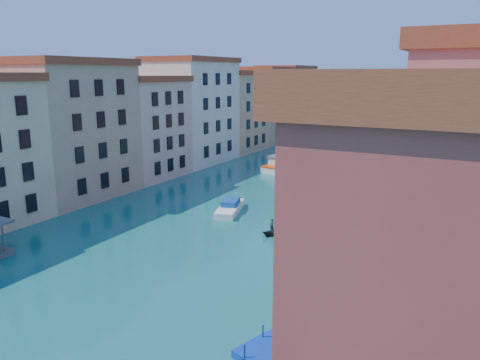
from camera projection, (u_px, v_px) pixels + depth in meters
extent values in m
cube|color=tan|center=(71.00, 132.00, 67.88)|extent=(12.00, 17.00, 19.00)
cube|color=maroon|center=(65.00, 62.00, 65.64)|extent=(12.80, 17.40, 1.00)
cube|color=#D5A78B|center=(141.00, 130.00, 81.46)|extent=(12.00, 14.00, 16.50)
cube|color=maroon|center=(139.00, 79.00, 79.50)|extent=(12.80, 14.40, 1.00)
cube|color=beige|center=(192.00, 113.00, 94.80)|extent=(12.00, 18.00, 20.00)
cube|color=maroon|center=(191.00, 60.00, 92.45)|extent=(12.80, 18.40, 1.00)
cube|color=tan|center=(233.00, 113.00, 109.67)|extent=(12.00, 16.00, 17.50)
cube|color=maroon|center=(233.00, 73.00, 107.60)|extent=(12.80, 16.40, 1.00)
cube|color=tan|center=(262.00, 107.00, 122.86)|extent=(12.00, 15.00, 18.50)
cube|color=maroon|center=(262.00, 69.00, 120.68)|extent=(12.80, 15.40, 1.00)
cube|color=beige|center=(286.00, 103.00, 136.54)|extent=(12.00, 17.00, 19.00)
cube|color=maroon|center=(286.00, 67.00, 134.30)|extent=(12.80, 17.40, 1.00)
cube|color=#AE9F8C|center=(440.00, 193.00, 69.59)|extent=(4.00, 140.00, 1.00)
cube|color=maroon|center=(384.00, 287.00, 33.32)|extent=(3.20, 15.30, 0.25)
cylinder|color=slate|center=(343.00, 336.00, 29.93)|extent=(0.12, 0.12, 3.00)
cylinder|color=slate|center=(378.00, 276.00, 38.68)|extent=(0.12, 0.12, 3.00)
cube|color=maroon|center=(416.00, 226.00, 46.63)|extent=(3.20, 12.60, 0.25)
cylinder|color=slate|center=(393.00, 252.00, 44.00)|extent=(0.12, 0.12, 3.00)
cylinder|color=slate|center=(407.00, 227.00, 51.21)|extent=(0.12, 0.12, 3.00)
cylinder|color=brown|center=(338.00, 290.00, 36.70)|extent=(0.24, 0.24, 3.20)
cylinder|color=brown|center=(349.00, 287.00, 37.28)|extent=(0.24, 0.24, 3.20)
cylinder|color=brown|center=(360.00, 283.00, 37.86)|extent=(0.24, 0.24, 3.20)
cylinder|color=brown|center=(377.00, 236.00, 48.72)|extent=(0.24, 0.24, 3.20)
cylinder|color=brown|center=(385.00, 235.00, 49.30)|extent=(0.24, 0.24, 3.20)
cylinder|color=brown|center=(393.00, 233.00, 49.88)|extent=(0.24, 0.24, 3.20)
cylinder|color=brown|center=(406.00, 197.00, 64.16)|extent=(0.24, 0.24, 3.20)
cylinder|color=brown|center=(412.00, 196.00, 64.74)|extent=(0.24, 0.24, 3.20)
cylinder|color=brown|center=(418.00, 195.00, 65.33)|extent=(0.24, 0.24, 3.20)
cube|color=white|center=(300.00, 163.00, 91.92)|extent=(8.04, 20.33, 1.19)
cube|color=white|center=(300.00, 157.00, 91.63)|extent=(6.82, 16.33, 1.59)
cube|color=slate|center=(300.00, 152.00, 91.42)|extent=(7.21, 16.88, 0.25)
cube|color=#E8430D|center=(300.00, 161.00, 91.80)|extent=(8.09, 20.34, 0.25)
cube|color=black|center=(291.00, 227.00, 55.30)|extent=(3.44, 7.91, 0.40)
cone|color=black|center=(315.00, 216.00, 58.21)|extent=(1.32, 1.95, 1.49)
cone|color=black|center=(265.00, 233.00, 52.26)|extent=(1.22, 1.66, 1.32)
imported|color=#293123|center=(272.00, 225.00, 52.83)|extent=(0.65, 0.52, 1.53)
cone|color=black|center=(294.00, 333.00, 31.93)|extent=(1.38, 2.13, 1.64)
cube|color=black|center=(318.00, 212.00, 60.86)|extent=(5.63, 9.31, 0.49)
cone|color=black|center=(313.00, 198.00, 66.11)|extent=(1.89, 2.41, 1.84)
cone|color=black|center=(325.00, 223.00, 55.45)|extent=(1.72, 2.07, 1.62)
cube|color=white|center=(230.00, 209.00, 61.59)|extent=(4.65, 8.20, 0.89)
cube|color=#124793|center=(231.00, 202.00, 61.95)|extent=(2.91, 3.80, 0.78)
cube|color=white|center=(368.00, 155.00, 102.34)|extent=(3.71, 6.99, 0.76)
cube|color=#124793|center=(368.00, 152.00, 102.64)|extent=(2.38, 3.20, 0.67)
cube|color=#0D39AE|center=(289.00, 348.00, 30.74)|extent=(6.08, 7.42, 0.53)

